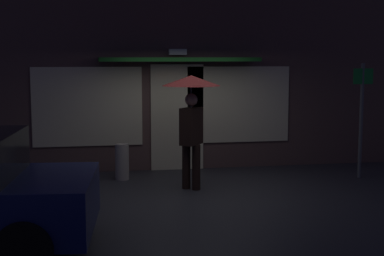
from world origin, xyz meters
name	(u,v)px	position (x,y,z in m)	size (l,w,h in m)	color
ground_plane	(196,194)	(0.00, 0.00, 0.00)	(18.00, 18.00, 0.00)	#2D2D33
building_facade	(176,80)	(-0.01, 2.34, 1.88)	(10.45, 1.00, 3.77)	brown
person_with_umbrella	(191,102)	(-0.03, 0.36, 1.56)	(1.03, 1.03, 2.03)	black
street_sign_post	(361,113)	(3.39, 0.75, 1.27)	(0.40, 0.07, 2.23)	#595B60
sidewalk_bollard	(122,162)	(-1.20, 1.38, 0.35)	(0.26, 0.26, 0.69)	#B2A899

